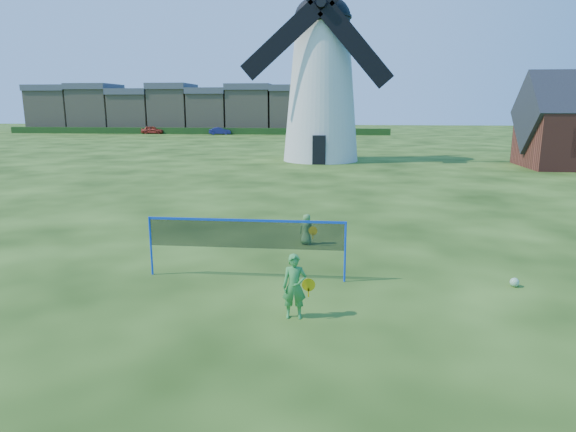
# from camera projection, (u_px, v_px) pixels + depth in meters

# --- Properties ---
(ground) EXTENTS (220.00, 220.00, 0.00)m
(ground) POSITION_uv_depth(u_px,v_px,m) (278.00, 276.00, 12.79)
(ground) COLOR black
(ground) RESTS_ON ground
(windmill) EXTENTS (12.07, 6.01, 17.64)m
(windmill) POSITION_uv_depth(u_px,v_px,m) (322.00, 80.00, 38.92)
(windmill) COLOR white
(windmill) RESTS_ON ground
(badminton_net) EXTENTS (5.05, 0.05, 1.55)m
(badminton_net) POSITION_uv_depth(u_px,v_px,m) (246.00, 235.00, 12.44)
(badminton_net) COLOR blue
(badminton_net) RESTS_ON ground
(player_girl) EXTENTS (0.68, 0.37, 1.37)m
(player_girl) POSITION_uv_depth(u_px,v_px,m) (295.00, 287.00, 10.16)
(player_girl) COLOR #39903F
(player_girl) RESTS_ON ground
(player_boy) EXTENTS (0.64, 0.45, 0.98)m
(player_boy) POSITION_uv_depth(u_px,v_px,m) (307.00, 229.00, 15.68)
(player_boy) COLOR #559146
(player_boy) RESTS_ON ground
(play_ball) EXTENTS (0.22, 0.22, 0.22)m
(play_ball) POSITION_uv_depth(u_px,v_px,m) (515.00, 282.00, 12.05)
(play_ball) COLOR green
(play_ball) RESTS_ON ground
(terraced_houses) EXTENTS (49.19, 8.40, 8.11)m
(terraced_houses) POSITION_uv_depth(u_px,v_px,m) (171.00, 109.00, 84.71)
(terraced_houses) COLOR gray
(terraced_houses) RESTS_ON ground
(hedge) EXTENTS (62.00, 0.80, 1.00)m
(hedge) POSITION_uv_depth(u_px,v_px,m) (194.00, 131.00, 79.04)
(hedge) COLOR #193814
(hedge) RESTS_ON ground
(car_left) EXTENTS (3.64, 1.48, 1.24)m
(car_left) POSITION_uv_depth(u_px,v_px,m) (153.00, 130.00, 79.47)
(car_left) COLOR maroon
(car_left) RESTS_ON ground
(car_right) EXTENTS (3.56, 1.87, 1.11)m
(car_right) POSITION_uv_depth(u_px,v_px,m) (220.00, 131.00, 77.50)
(car_right) COLOR navy
(car_right) RESTS_ON ground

